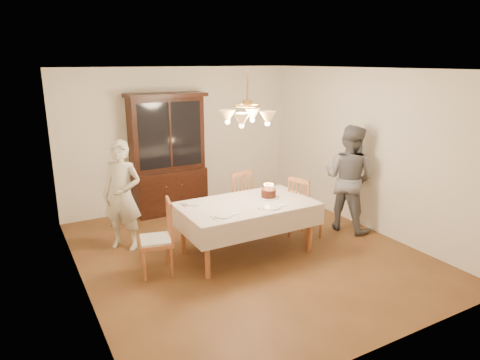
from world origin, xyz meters
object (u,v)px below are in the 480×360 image
dining_table (247,208)px  elderly_woman (122,196)px  birthday_cake (268,194)px  china_hutch (168,156)px  chair_far_side (236,202)px

dining_table → elderly_woman: bearing=145.2°
elderly_woman → birthday_cake: size_ratio=5.42×
dining_table → birthday_cake: bearing=8.1°
china_hutch → chair_far_side: bearing=-62.6°
dining_table → elderly_woman: 1.82m
dining_table → birthday_cake: size_ratio=6.33×
dining_table → china_hutch: china_hutch is taller
birthday_cake → china_hutch: bearing=108.7°
chair_far_side → elderly_woman: bearing=177.1°
chair_far_side → birthday_cake: chair_far_side is taller
elderly_woman → chair_far_side: bearing=38.9°
china_hutch → birthday_cake: 2.33m
dining_table → chair_far_side: 1.03m
chair_far_side → birthday_cake: bearing=-85.9°
dining_table → birthday_cake: 0.43m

